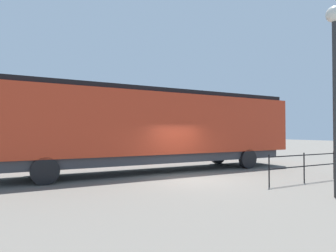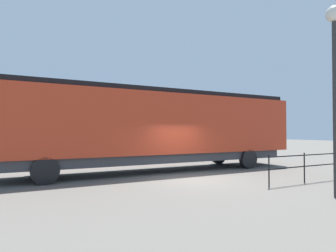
% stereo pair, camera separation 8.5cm
% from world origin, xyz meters
% --- Properties ---
extents(ground_plane, '(120.00, 120.00, 0.00)m').
position_xyz_m(ground_plane, '(0.00, 0.00, 0.00)').
color(ground_plane, '#666059').
extents(locomotive, '(3.06, 16.69, 4.27)m').
position_xyz_m(locomotive, '(-3.10, -0.05, 2.39)').
color(locomotive, red).
rests_on(locomotive, ground_plane).
extents(lamp_post, '(0.53, 0.53, 6.18)m').
position_xyz_m(lamp_post, '(4.95, 2.20, 4.39)').
color(lamp_post, '#2D2D2D').
rests_on(lamp_post, ground_plane).
extents(platform_fence, '(0.05, 8.12, 1.24)m').
position_xyz_m(platform_fence, '(2.79, 5.59, 0.80)').
color(platform_fence, black).
rests_on(platform_fence, ground_plane).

